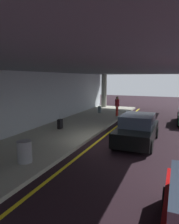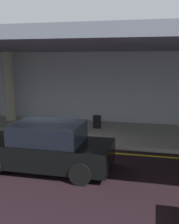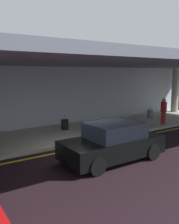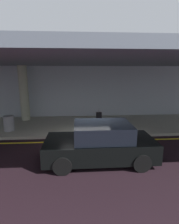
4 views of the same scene
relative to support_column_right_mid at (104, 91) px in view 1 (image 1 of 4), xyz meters
The scene contains 11 objects.
ground_plane 12.93m from the support_column_right_mid, 159.86° to the right, with size 60.00×60.00×0.00m, color black.
sidewalk 12.22m from the support_column_right_mid, behind, with size 26.00×4.20×0.15m, color #A5A593.
lane_stripe_yellow 12.75m from the support_column_right_mid, 162.24° to the right, with size 26.00×0.14×0.01m, color yellow.
support_column_right_mid is the anchor object (origin of this frame).
ceiling_overhang 12.29m from the support_column_right_mid, behind, with size 28.00×13.20×0.30m, color slate.
terminal_back_wall 12.04m from the support_column_right_mid, behind, with size 26.00×0.30×3.80m, color #AEB7C0.
car_black 13.01m from the support_column_right_mid, 153.26° to the right, with size 4.10×1.92×1.50m.
traveler_with_luggage 5.88m from the support_column_right_mid, 149.77° to the right, with size 0.38×0.38×1.68m.
suitcase_upright_primary 11.14m from the support_column_right_mid, behind, with size 0.36×0.22×0.90m.
suitcase_upright_secondary 4.47m from the support_column_right_mid, 166.47° to the right, with size 0.36×0.22×0.90m.
trash_bin_steel 16.49m from the support_column_right_mid, behind, with size 0.56×0.56×0.85m, color gray.
Camera 1 is at (-10.42, -3.27, 3.40)m, focal length 33.52 mm.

